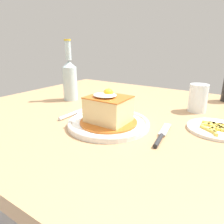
# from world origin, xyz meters

# --- Properties ---
(dining_table) EXTENTS (1.18, 1.02, 0.75)m
(dining_table) POSITION_xyz_m (0.00, 0.00, 0.65)
(dining_table) COLOR #A87F56
(dining_table) RESTS_ON ground_plane
(main_plate) EXTENTS (0.26, 0.26, 0.02)m
(main_plate) POSITION_xyz_m (0.06, -0.15, 0.76)
(main_plate) COLOR white
(main_plate) RESTS_ON dining_table
(sandwich_meal) EXTENTS (0.18, 0.18, 0.11)m
(sandwich_meal) POSITION_xyz_m (0.06, -0.15, 0.81)
(sandwich_meal) COLOR #B75B1E
(sandwich_meal) RESTS_ON main_plate
(fork) EXTENTS (0.02, 0.14, 0.01)m
(fork) POSITION_xyz_m (-0.11, -0.14, 0.76)
(fork) COLOR silver
(fork) RESTS_ON dining_table
(knife) EXTENTS (0.04, 0.17, 0.01)m
(knife) POSITION_xyz_m (0.23, -0.15, 0.76)
(knife) COLOR #262628
(knife) RESTS_ON dining_table
(beer_bottle_clear) EXTENTS (0.06, 0.06, 0.27)m
(beer_bottle_clear) POSITION_xyz_m (-0.27, 0.02, 0.85)
(beer_bottle_clear) COLOR #ADC6CC
(beer_bottle_clear) RESTS_ON dining_table
(drinking_glass) EXTENTS (0.07, 0.07, 0.10)m
(drinking_glass) POSITION_xyz_m (0.26, 0.16, 0.80)
(drinking_glass) COLOR silver
(drinking_glass) RESTS_ON dining_table
(side_plate_fries) EXTENTS (0.17, 0.17, 0.02)m
(side_plate_fries) POSITION_xyz_m (0.35, -0.00, 0.76)
(side_plate_fries) COLOR white
(side_plate_fries) RESTS_ON dining_table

